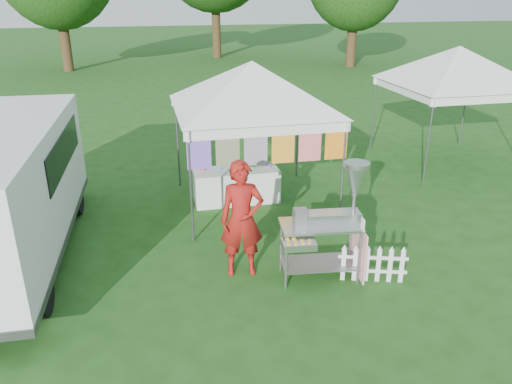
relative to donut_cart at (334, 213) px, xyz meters
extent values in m
plane|color=#204914|center=(-0.59, -0.36, -1.12)|extent=(120.00, 120.00, 0.00)
cylinder|color=#59595E|center=(-2.01, 1.72, -0.07)|extent=(0.04, 0.04, 2.10)
cylinder|color=#59595E|center=(0.83, 1.72, -0.07)|extent=(0.04, 0.04, 2.10)
cylinder|color=#59595E|center=(-2.01, 4.56, -0.07)|extent=(0.04, 0.04, 2.10)
cylinder|color=#59595E|center=(0.83, 4.56, -0.07)|extent=(0.04, 0.04, 2.10)
cube|color=white|center=(-0.59, 1.72, 0.88)|extent=(3.00, 0.03, 0.22)
cube|color=white|center=(-0.59, 4.56, 0.88)|extent=(3.00, 0.03, 0.22)
pyramid|color=white|center=(-0.59, 3.14, 1.88)|extent=(4.24, 4.24, 0.90)
cylinder|color=#59595E|center=(-0.59, 1.72, 0.96)|extent=(3.00, 0.03, 0.03)
cube|color=#BF1BB8|center=(-1.84, 1.72, 0.61)|extent=(0.42, 0.01, 0.70)
cube|color=#DB9B0B|center=(-1.34, 1.72, 0.61)|extent=(0.42, 0.01, 0.70)
cube|color=#33B2C2|center=(-0.84, 1.72, 0.61)|extent=(0.42, 0.01, 0.70)
cube|color=#EA471A|center=(-0.34, 1.72, 0.61)|extent=(0.42, 0.01, 0.70)
cube|color=#D41AAB|center=(0.16, 1.72, 0.61)|extent=(0.42, 0.01, 0.70)
cube|color=#D44A17|center=(0.66, 1.72, 0.61)|extent=(0.42, 0.01, 0.70)
cylinder|color=#59595E|center=(3.49, 3.22, -0.07)|extent=(0.04, 0.04, 2.10)
cylinder|color=#59595E|center=(3.49, 6.06, -0.07)|extent=(0.04, 0.04, 2.10)
cylinder|color=#59595E|center=(6.33, 6.06, -0.07)|extent=(0.04, 0.04, 2.10)
cube|color=white|center=(4.91, 3.22, 0.88)|extent=(3.00, 0.03, 0.22)
cube|color=white|center=(4.91, 6.06, 0.88)|extent=(3.00, 0.03, 0.22)
pyramid|color=white|center=(4.91, 4.64, 1.88)|extent=(4.24, 4.24, 0.90)
cylinder|color=#59595E|center=(4.91, 3.22, 0.96)|extent=(3.00, 0.03, 0.03)
cylinder|color=#372414|center=(-6.59, 23.64, 0.86)|extent=(0.56, 0.56, 3.96)
cylinder|color=#372414|center=(2.41, 27.64, 1.30)|extent=(0.56, 0.56, 4.84)
cylinder|color=#372414|center=(9.41, 21.64, 0.64)|extent=(0.56, 0.56, 3.52)
cylinder|color=gray|center=(-0.79, -0.16, -0.66)|extent=(0.05, 0.05, 0.92)
cylinder|color=gray|center=(0.33, -0.29, -0.66)|extent=(0.05, 0.05, 0.92)
cylinder|color=gray|center=(-0.73, 0.36, -0.66)|extent=(0.05, 0.05, 0.92)
cylinder|color=gray|center=(0.39, 0.22, -0.66)|extent=(0.05, 0.05, 0.92)
cube|color=gray|center=(-0.20, 0.03, -0.86)|extent=(1.23, 0.72, 0.02)
cube|color=#B7B7BC|center=(-0.20, 0.03, -0.19)|extent=(1.30, 0.76, 0.04)
cube|color=#B7B7BC|center=(-0.01, 0.06, -0.10)|extent=(0.90, 0.36, 0.15)
cube|color=gray|center=(-0.50, 0.12, -0.06)|extent=(0.23, 0.25, 0.23)
cylinder|color=gray|center=(0.32, 0.02, 0.27)|extent=(0.06, 0.06, 0.92)
cone|color=#B7B7BC|center=(0.32, 0.02, 0.53)|extent=(0.41, 0.41, 0.41)
cylinder|color=#B7B7BC|center=(0.32, 0.02, 0.75)|extent=(0.43, 0.43, 0.06)
cube|color=#B7B7BC|center=(-0.65, -0.31, -0.30)|extent=(0.53, 0.36, 0.10)
cube|color=#FFABAF|center=(0.42, -0.04, -0.66)|extent=(0.11, 0.77, 0.83)
cube|color=white|center=(0.33, -0.32, -0.07)|extent=(0.03, 0.14, 0.18)
imported|color=maroon|center=(-1.35, 0.45, -0.17)|extent=(0.74, 0.53, 1.89)
cube|color=#59595E|center=(-5.22, 1.76, -0.74)|extent=(2.37, 5.53, 0.13)
cube|color=white|center=(-5.15, 4.08, -0.25)|extent=(2.08, 0.83, 0.97)
cube|color=black|center=(-4.11, 2.37, 0.56)|extent=(0.12, 2.97, 0.59)
cube|color=black|center=(-5.13, 4.47, 0.56)|extent=(1.84, 0.10, 0.59)
cylinder|color=black|center=(-4.33, 0.00, -0.75)|extent=(0.26, 0.74, 0.73)
cylinder|color=black|center=(-4.22, 3.45, -0.75)|extent=(0.26, 0.74, 0.73)
cube|color=white|center=(0.15, -0.14, -0.84)|extent=(0.07, 0.04, 0.56)
cube|color=white|center=(0.32, -0.19, -0.84)|extent=(0.07, 0.04, 0.56)
cube|color=white|center=(0.49, -0.24, -0.84)|extent=(0.07, 0.04, 0.56)
cube|color=white|center=(0.67, -0.29, -0.84)|extent=(0.07, 0.04, 0.56)
cube|color=white|center=(0.84, -0.35, -0.84)|extent=(0.07, 0.04, 0.56)
cube|color=white|center=(1.01, -0.40, -0.84)|extent=(0.07, 0.04, 0.56)
cube|color=white|center=(0.58, -0.27, -0.94)|extent=(1.04, 0.34, 0.05)
cube|color=white|center=(0.58, -0.27, -0.70)|extent=(1.04, 0.34, 0.05)
cube|color=white|center=(-0.89, 3.37, -0.76)|extent=(1.80, 0.70, 0.72)
camera|label=1|loc=(-2.70, -6.46, 3.17)|focal=35.00mm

